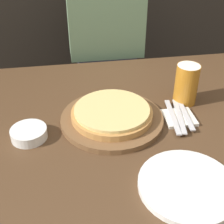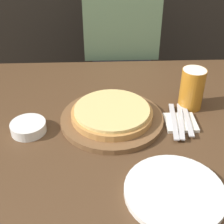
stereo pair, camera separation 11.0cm
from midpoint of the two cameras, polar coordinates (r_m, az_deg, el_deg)
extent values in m
cube|color=#4C331E|center=(1.38, -0.03, -15.38)|extent=(1.26, 1.06, 0.77)
cylinder|color=brown|center=(1.12, -2.82, -1.36)|extent=(0.37, 0.37, 0.02)
cylinder|color=#B77F42|center=(1.11, -2.85, -0.44)|extent=(0.29, 0.29, 0.02)
cylinder|color=#E0C175|center=(1.10, -2.88, 0.33)|extent=(0.27, 0.27, 0.01)
cylinder|color=#B7701E|center=(1.22, 10.92, 4.92)|extent=(0.09, 0.09, 0.16)
cylinder|color=white|center=(1.18, 11.28, 7.84)|extent=(0.09, 0.09, 0.02)
cylinder|color=white|center=(0.90, 10.14, -13.20)|extent=(0.28, 0.28, 0.02)
cylinder|color=white|center=(1.09, -17.79, -3.86)|extent=(0.12, 0.12, 0.04)
cube|color=silver|center=(1.15, 9.52, -1.19)|extent=(0.11, 0.11, 0.01)
cube|color=silver|center=(1.13, 8.35, -0.96)|extent=(0.04, 0.22, 0.00)
cube|color=silver|center=(1.14, 9.56, -0.84)|extent=(0.05, 0.22, 0.00)
cube|color=silver|center=(1.15, 10.74, -0.72)|extent=(0.03, 0.18, 0.00)
cube|color=#33333D|center=(1.90, -2.68, 0.30)|extent=(0.30, 0.20, 0.75)
cube|color=slate|center=(1.65, -3.25, 17.51)|extent=(0.38, 0.20, 0.42)
camera|label=1|loc=(0.06, -92.86, -1.94)|focal=50.00mm
camera|label=2|loc=(0.06, 87.14, 1.94)|focal=50.00mm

